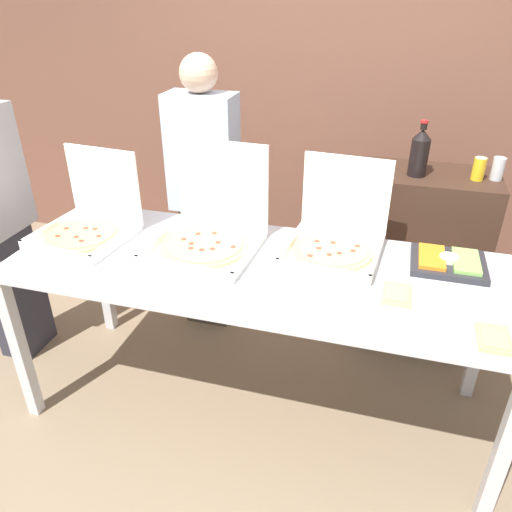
% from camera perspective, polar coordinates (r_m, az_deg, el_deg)
% --- Properties ---
extents(ground_plane, '(16.00, 16.00, 0.00)m').
position_cam_1_polar(ground_plane, '(2.90, 0.00, -16.26)').
color(ground_plane, '#847056').
extents(brick_wall_behind, '(10.00, 0.06, 2.80)m').
position_cam_1_polar(brick_wall_behind, '(3.76, 7.56, 18.73)').
color(brick_wall_behind, brown).
rests_on(brick_wall_behind, ground_plane).
extents(buffet_table, '(2.36, 0.89, 0.88)m').
position_cam_1_polar(buffet_table, '(2.40, 0.00, -3.04)').
color(buffet_table, silver).
rests_on(buffet_table, ground_plane).
extents(pizza_box_near_left, '(0.47, 0.48, 0.43)m').
position_cam_1_polar(pizza_box_near_left, '(2.73, -18.61, 3.62)').
color(pizza_box_near_left, white).
rests_on(pizza_box_near_left, buffet_table).
extents(pizza_box_far_left, '(0.47, 0.49, 0.44)m').
position_cam_1_polar(pizza_box_far_left, '(2.47, 9.12, 2.11)').
color(pizza_box_far_left, white).
rests_on(pizza_box_far_left, buffet_table).
extents(pizza_box_near_right, '(0.52, 0.53, 0.49)m').
position_cam_1_polar(pizza_box_near_right, '(2.50, -5.39, 2.90)').
color(pizza_box_near_right, white).
rests_on(pizza_box_near_right, buffet_table).
extents(paper_plate_front_right, '(0.22, 0.22, 0.03)m').
position_cam_1_polar(paper_plate_front_right, '(2.07, 25.51, -8.66)').
color(paper_plate_front_right, white).
rests_on(paper_plate_front_right, buffet_table).
extents(paper_plate_front_center, '(0.24, 0.24, 0.03)m').
position_cam_1_polar(paper_plate_front_center, '(2.20, 15.77, -4.35)').
color(paper_plate_front_center, white).
rests_on(paper_plate_front_center, buffet_table).
extents(veggie_tray, '(0.34, 0.29, 0.05)m').
position_cam_1_polar(veggie_tray, '(2.50, 21.11, -0.65)').
color(veggie_tray, '#28282D').
rests_on(veggie_tray, buffet_table).
extents(sideboard_podium, '(0.75, 0.45, 1.11)m').
position_cam_1_polar(sideboard_podium, '(3.22, 17.90, -0.35)').
color(sideboard_podium, '#382319').
rests_on(sideboard_podium, ground_plane).
extents(soda_bottle, '(0.10, 0.10, 0.30)m').
position_cam_1_polar(soda_bottle, '(2.90, 18.20, 11.21)').
color(soda_bottle, black).
rests_on(soda_bottle, sideboard_podium).
extents(soda_can_silver, '(0.07, 0.07, 0.12)m').
position_cam_1_polar(soda_can_silver, '(3.02, 25.92, 8.97)').
color(soda_can_silver, silver).
rests_on(soda_can_silver, sideboard_podium).
extents(soda_can_colored, '(0.07, 0.07, 0.12)m').
position_cam_1_polar(soda_can_colored, '(2.97, 24.12, 9.09)').
color(soda_can_colored, gold).
rests_on(soda_can_colored, sideboard_podium).
extents(person_guest_plaid, '(0.40, 0.22, 1.72)m').
position_cam_1_polar(person_guest_plaid, '(3.09, -5.85, 6.93)').
color(person_guest_plaid, '#473D33').
rests_on(person_guest_plaid, ground_plane).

